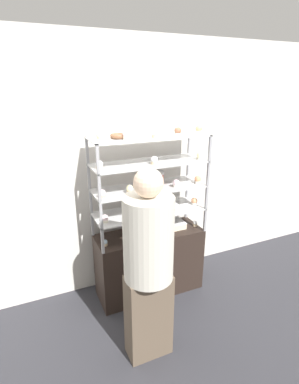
% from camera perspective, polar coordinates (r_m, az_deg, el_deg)
% --- Properties ---
extents(ground_plane, '(20.00, 20.00, 0.00)m').
position_cam_1_polar(ground_plane, '(3.49, -0.00, -18.04)').
color(ground_plane, '#2D2D33').
extents(back_wall, '(8.00, 0.05, 2.60)m').
position_cam_1_polar(back_wall, '(3.18, -2.54, 4.51)').
color(back_wall, silver).
rests_on(back_wall, ground_plane).
extents(display_base, '(1.11, 0.40, 0.70)m').
position_cam_1_polar(display_base, '(3.28, -0.00, -13.21)').
color(display_base, black).
rests_on(display_base, ground_plane).
extents(display_riser_lower, '(1.11, 0.40, 0.25)m').
position_cam_1_polar(display_riser_lower, '(3.01, -0.00, -3.88)').
color(display_riser_lower, '#99999E').
rests_on(display_riser_lower, display_base).
extents(display_riser_middle, '(1.11, 0.40, 0.25)m').
position_cam_1_polar(display_riser_middle, '(2.91, -0.00, 0.60)').
color(display_riser_middle, '#99999E').
rests_on(display_riser_middle, display_riser_lower).
extents(display_riser_upper, '(1.11, 0.40, 0.25)m').
position_cam_1_polar(display_riser_upper, '(2.84, -0.00, 5.33)').
color(display_riser_upper, '#99999E').
rests_on(display_riser_upper, display_riser_middle).
extents(display_riser_top, '(1.11, 0.40, 0.25)m').
position_cam_1_polar(display_riser_top, '(2.79, -0.00, 10.28)').
color(display_riser_top, '#99999E').
rests_on(display_riser_top, display_riser_upper).
extents(layer_cake_centerpiece, '(0.18, 0.18, 0.13)m').
position_cam_1_polar(layer_cake_centerpiece, '(2.97, 1.03, 2.67)').
color(layer_cake_centerpiece, '#C66660').
rests_on(layer_cake_centerpiece, display_riser_middle).
extents(sheet_cake_frosted, '(0.22, 0.18, 0.07)m').
position_cam_1_polar(sheet_cake_frosted, '(3.21, 4.63, -6.21)').
color(sheet_cake_frosted, beige).
rests_on(sheet_cake_frosted, display_base).
extents(cupcake_0, '(0.05, 0.05, 0.06)m').
position_cam_1_polar(cupcake_0, '(2.89, -8.46, -9.55)').
color(cupcake_0, '#CCB28C').
rests_on(cupcake_0, display_base).
extents(cupcake_1, '(0.05, 0.05, 0.06)m').
position_cam_1_polar(cupcake_1, '(3.04, 0.48, -7.77)').
color(cupcake_1, beige).
rests_on(cupcake_1, display_base).
extents(cupcake_2, '(0.05, 0.05, 0.06)m').
position_cam_1_polar(cupcake_2, '(3.27, 8.68, -5.95)').
color(cupcake_2, '#CCB28C').
rests_on(cupcake_2, display_base).
extents(price_tag_0, '(0.04, 0.00, 0.04)m').
position_cam_1_polar(price_tag_0, '(2.91, -0.35, -9.29)').
color(price_tag_0, white).
rests_on(price_tag_0, display_base).
extents(cupcake_3, '(0.06, 0.06, 0.07)m').
position_cam_1_polar(cupcake_3, '(2.78, -8.50, -5.02)').
color(cupcake_3, beige).
rests_on(cupcake_3, display_riser_lower).
extents(cupcake_4, '(0.06, 0.06, 0.07)m').
position_cam_1_polar(cupcake_4, '(2.86, -3.85, -4.12)').
color(cupcake_4, white).
rests_on(cupcake_4, display_riser_lower).
extents(cupcake_5, '(0.06, 0.06, 0.07)m').
position_cam_1_polar(cupcake_5, '(2.94, 0.42, -3.36)').
color(cupcake_5, beige).
rests_on(cupcake_5, display_riser_lower).
extents(cupcake_6, '(0.06, 0.06, 0.07)m').
position_cam_1_polar(cupcake_6, '(3.02, 4.96, -2.80)').
color(cupcake_6, beige).
rests_on(cupcake_6, display_riser_lower).
extents(cupcake_7, '(0.06, 0.06, 0.07)m').
position_cam_1_polar(cupcake_7, '(3.17, 8.50, -1.79)').
color(cupcake_7, white).
rests_on(cupcake_7, display_riser_lower).
extents(price_tag_1, '(0.04, 0.00, 0.04)m').
position_cam_1_polar(price_tag_1, '(2.84, 1.55, -4.49)').
color(price_tag_1, white).
rests_on(price_tag_1, display_riser_lower).
extents(cupcake_8, '(0.06, 0.06, 0.08)m').
position_cam_1_polar(cupcake_8, '(2.65, -9.04, -0.38)').
color(cupcake_8, '#CCB28C').
rests_on(cupcake_8, display_riser_middle).
extents(cupcake_9, '(0.06, 0.06, 0.08)m').
position_cam_1_polar(cupcake_9, '(2.75, -3.78, 0.53)').
color(cupcake_9, '#CCB28C').
rests_on(cupcake_9, display_riser_middle).
extents(cupcake_10, '(0.06, 0.06, 0.08)m').
position_cam_1_polar(cupcake_10, '(2.91, 5.12, 1.61)').
color(cupcake_10, white).
rests_on(cupcake_10, display_riser_middle).
extents(cupcake_11, '(0.06, 0.06, 0.08)m').
position_cam_1_polar(cupcake_11, '(3.05, 9.15, 2.29)').
color(cupcake_11, beige).
rests_on(cupcake_11, display_riser_middle).
extents(price_tag_2, '(0.04, 0.00, 0.04)m').
position_cam_1_polar(price_tag_2, '(2.66, -2.81, -0.42)').
color(price_tag_2, white).
rests_on(price_tag_2, display_riser_middle).
extents(cupcake_12, '(0.07, 0.07, 0.08)m').
position_cam_1_polar(cupcake_12, '(2.65, -9.52, 5.12)').
color(cupcake_12, '#CCB28C').
rests_on(cupcake_12, display_riser_upper).
extents(cupcake_13, '(0.07, 0.07, 0.08)m').
position_cam_1_polar(cupcake_13, '(2.77, 0.90, 6.04)').
color(cupcake_13, '#CCB28C').
rests_on(cupcake_13, display_riser_upper).
extents(cupcake_14, '(0.07, 0.07, 0.08)m').
position_cam_1_polar(cupcake_14, '(2.97, 9.58, 6.72)').
color(cupcake_14, beige).
rests_on(cupcake_14, display_riser_upper).
extents(price_tag_3, '(0.04, 0.00, 0.04)m').
position_cam_1_polar(price_tag_3, '(2.56, -4.53, 4.56)').
color(price_tag_3, white).
rests_on(price_tag_3, display_riser_upper).
extents(cupcake_15, '(0.07, 0.07, 0.08)m').
position_cam_1_polar(cupcake_15, '(2.52, -9.38, 10.25)').
color(cupcake_15, beige).
rests_on(cupcake_15, display_riser_top).
extents(cupcake_16, '(0.07, 0.07, 0.08)m').
position_cam_1_polar(cupcake_16, '(2.61, -4.39, 10.77)').
color(cupcake_16, beige).
rests_on(cupcake_16, display_riser_top).
extents(cupcake_17, '(0.07, 0.07, 0.08)m').
position_cam_1_polar(cupcake_17, '(2.69, 1.13, 11.10)').
color(cupcake_17, '#CCB28C').
rests_on(cupcake_17, display_riser_top).
extents(cupcake_18, '(0.07, 0.07, 0.08)m').
position_cam_1_polar(cupcake_18, '(2.80, 5.42, 11.35)').
color(cupcake_18, beige).
rests_on(cupcake_18, display_riser_top).
extents(cupcake_19, '(0.07, 0.07, 0.08)m').
position_cam_1_polar(cupcake_19, '(2.97, 9.36, 11.66)').
color(cupcake_19, white).
rests_on(cupcake_19, display_riser_top).
extents(price_tag_4, '(0.04, 0.00, 0.04)m').
position_cam_1_polar(price_tag_4, '(2.68, 4.31, 10.69)').
color(price_tag_4, white).
rests_on(price_tag_4, display_riser_top).
extents(donut_glazed, '(0.14, 0.14, 0.04)m').
position_cam_1_polar(donut_glazed, '(2.67, -6.00, 10.57)').
color(donut_glazed, brown).
rests_on(donut_glazed, display_riser_top).
extents(customer_figure, '(0.38, 0.38, 1.61)m').
position_cam_1_polar(customer_figure, '(2.32, -0.20, -13.54)').
color(customer_figure, brown).
rests_on(customer_figure, ground_plane).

